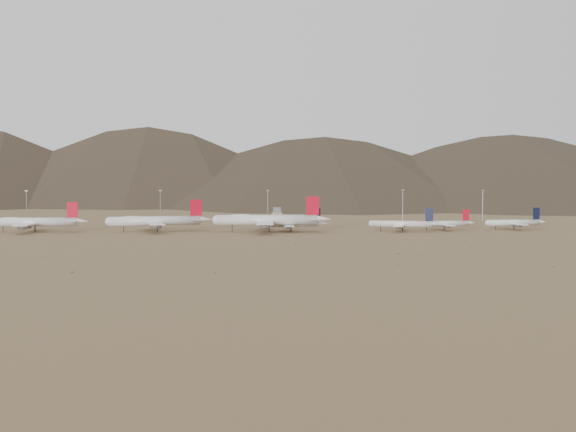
{
  "coord_description": "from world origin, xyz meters",
  "views": [
    {
      "loc": [
        5.46,
        -443.35,
        35.15
      ],
      "look_at": [
        33.43,
        30.0,
        10.03
      ],
      "focal_mm": 45.0,
      "sensor_mm": 36.0,
      "label": 1
    }
  ],
  "objects": [
    {
      "name": "narrowbody_c",
      "position": [
        139.2,
        32.13,
        4.5
      ],
      "size": [
        41.82,
        30.41,
        13.86
      ],
      "rotation": [
        0.0,
        0.0,
        0.15
      ],
      "color": "white",
      "rests_on": "ground"
    },
    {
      "name": "mast_far_west",
      "position": [
        -160.54,
        114.07,
        14.2
      ],
      "size": [
        2.0,
        0.6,
        25.7
      ],
      "color": "gray",
      "rests_on": "ground"
    },
    {
      "name": "narrowbody_d",
      "position": [
        188.02,
        35.05,
        4.82
      ],
      "size": [
        44.8,
        32.57,
        14.85
      ],
      "rotation": [
        0.0,
        0.0,
        0.14
      ],
      "color": "white",
      "rests_on": "ground"
    },
    {
      "name": "mountain_ridge",
      "position": [
        0.0,
        900.0,
        150.0
      ],
      "size": [
        4400.0,
        1000.0,
        300.0
      ],
      "color": "#47392B",
      "rests_on": "ground"
    },
    {
      "name": "narrowbody_a",
      "position": [
        35.57,
        27.36,
        4.95
      ],
      "size": [
        46.2,
        32.99,
        15.24
      ],
      "rotation": [
        0.0,
        0.0,
        -0.02
      ],
      "color": "white",
      "rests_on": "ground"
    },
    {
      "name": "desert_scrub",
      "position": [
        -49.13,
        -107.37,
        0.32
      ],
      "size": [
        426.38,
        180.44,
        0.89
      ],
      "color": "olive",
      "rests_on": "ground"
    },
    {
      "name": "widebody_centre",
      "position": [
        -53.11,
        30.91,
        7.13
      ],
      "size": [
        68.63,
        53.92,
        20.69
      ],
      "rotation": [
        0.0,
        0.0,
        0.22
      ],
      "color": "white",
      "rests_on": "ground"
    },
    {
      "name": "ground",
      "position": [
        0.0,
        0.0,
        0.0
      ],
      "size": [
        3000.0,
        3000.0,
        0.0
      ],
      "primitive_type": "plane",
      "color": "#92754B",
      "rests_on": "ground"
    },
    {
      "name": "widebody_east",
      "position": [
        19.7,
        23.14,
        7.93
      ],
      "size": [
        77.53,
        59.46,
        23.01
      ],
      "rotation": [
        0.0,
        0.0,
        -0.03
      ],
      "color": "white",
      "rests_on": "ground"
    },
    {
      "name": "mast_east",
      "position": [
        134.1,
        139.82,
        14.2
      ],
      "size": [
        2.0,
        0.6,
        25.7
      ],
      "color": "gray",
      "rests_on": "ground"
    },
    {
      "name": "mast_west",
      "position": [
        -60.77,
        122.68,
        14.2
      ],
      "size": [
        2.0,
        0.6,
        25.7
      ],
      "color": "gray",
      "rests_on": "ground"
    },
    {
      "name": "narrowbody_b",
      "position": [
        108.45,
        21.81,
        5.01
      ],
      "size": [
        45.37,
        33.67,
        15.43
      ],
      "rotation": [
        0.0,
        0.0,
        -0.29
      ],
      "color": "white",
      "rests_on": "ground"
    },
    {
      "name": "mast_far_east",
      "position": [
        194.7,
        121.74,
        14.2
      ],
      "size": [
        2.0,
        0.6,
        25.7
      ],
      "color": "gray",
      "rests_on": "ground"
    },
    {
      "name": "widebody_west",
      "position": [
        -131.48,
        30.6,
        6.7
      ],
      "size": [
        65.47,
        50.0,
        19.45
      ],
      "rotation": [
        0.0,
        0.0,
        0.0
      ],
      "color": "white",
      "rests_on": "ground"
    },
    {
      "name": "mast_centre",
      "position": [
        22.86,
        118.83,
        14.2
      ],
      "size": [
        2.0,
        0.6,
        25.7
      ],
      "color": "gray",
      "rests_on": "ground"
    },
    {
      "name": "control_tower",
      "position": [
        30.0,
        120.0,
        5.32
      ],
      "size": [
        8.0,
        8.0,
        12.0
      ],
      "color": "tan",
      "rests_on": "ground"
    }
  ]
}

